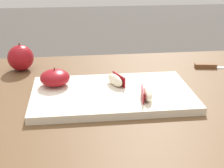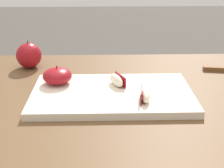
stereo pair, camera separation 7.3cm
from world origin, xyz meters
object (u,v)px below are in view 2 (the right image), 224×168
object	(u,v)px
apple_half_skin_up	(57,76)
apple_wedge_left	(117,80)
whole_apple_red_delicious	(29,55)
apple_wedge_right	(146,95)
cutting_board	(112,94)
paring_knife	(219,69)

from	to	relation	value
apple_half_skin_up	apple_wedge_left	size ratio (longest dim) A/B	1.12
apple_wedge_left	whole_apple_red_delicious	bearing A→B (deg)	143.18
apple_wedge_right	cutting_board	bearing A→B (deg)	143.15
apple_half_skin_up	apple_wedge_left	bearing A→B (deg)	-6.26
apple_wedge_left	whole_apple_red_delicious	xyz separation A→B (m)	(-0.28, 0.21, 0.01)
apple_wedge_left	apple_wedge_right	xyz separation A→B (m)	(0.07, -0.10, 0.00)
apple_wedge_right	paring_knife	bearing A→B (deg)	44.04
apple_wedge_right	whole_apple_red_delicious	bearing A→B (deg)	138.17
paring_knife	whole_apple_red_delicious	bearing A→B (deg)	175.25
apple_half_skin_up	apple_wedge_right	distance (m)	0.26
apple_wedge_left	whole_apple_red_delicious	size ratio (longest dim) A/B	0.79
cutting_board	apple_wedge_left	bearing A→B (deg)	70.86
whole_apple_red_delicious	apple_wedge_left	bearing A→B (deg)	-36.82
paring_knife	cutting_board	bearing A→B (deg)	-150.34
cutting_board	apple_half_skin_up	world-z (taller)	apple_half_skin_up
apple_wedge_right	paring_knife	xyz separation A→B (m)	(0.27, 0.26, -0.03)
apple_wedge_right	apple_half_skin_up	bearing A→B (deg)	152.72
whole_apple_red_delicious	apple_half_skin_up	bearing A→B (deg)	-58.70
cutting_board	apple_wedge_left	xyz separation A→B (m)	(0.01, 0.04, 0.02)
cutting_board	apple_half_skin_up	xyz separation A→B (m)	(-0.15, 0.06, 0.03)
apple_half_skin_up	apple_wedge_right	xyz separation A→B (m)	(0.23, -0.12, -0.01)
whole_apple_red_delicious	apple_wedge_right	bearing A→B (deg)	-41.83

